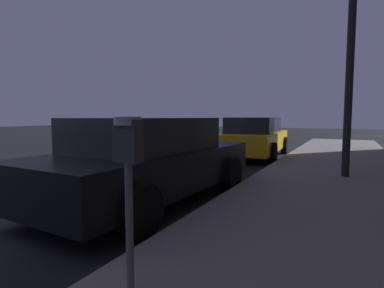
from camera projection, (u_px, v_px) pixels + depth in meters
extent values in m
cylinder|color=#59595B|center=(130.00, 229.00, 2.19)|extent=(0.06, 0.06, 0.98)
cube|color=#333333|center=(128.00, 141.00, 2.13)|extent=(0.19, 0.11, 0.30)
cylinder|color=#999EA5|center=(127.00, 121.00, 2.12)|extent=(0.19, 0.19, 0.06)
cube|color=black|center=(121.00, 135.00, 2.15)|extent=(0.01, 0.08, 0.11)
cube|color=black|center=(150.00, 168.00, 5.22)|extent=(2.04, 4.53, 0.64)
cube|color=#1E2328|center=(145.00, 135.00, 5.07)|extent=(1.72, 2.43, 0.56)
cylinder|color=black|center=(156.00, 166.00, 6.89)|extent=(0.25, 0.67, 0.66)
cylinder|color=black|center=(231.00, 174.00, 5.97)|extent=(0.25, 0.67, 0.66)
cylinder|color=black|center=(44.00, 192.00, 4.52)|extent=(0.25, 0.67, 0.66)
cylinder|color=black|center=(141.00, 211.00, 3.60)|extent=(0.25, 0.67, 0.66)
cube|color=gold|center=(255.00, 141.00, 11.07)|extent=(1.96, 4.68, 0.64)
cube|color=#1E2328|center=(254.00, 125.00, 10.86)|extent=(1.65, 2.60, 0.56)
cylinder|color=black|center=(241.00, 144.00, 12.74)|extent=(0.25, 0.67, 0.66)
cylinder|color=black|center=(284.00, 145.00, 12.03)|extent=(0.25, 0.67, 0.66)
cylinder|color=black|center=(219.00, 150.00, 10.15)|extent=(0.25, 0.67, 0.66)
cylinder|color=black|center=(272.00, 153.00, 9.44)|extent=(0.25, 0.67, 0.66)
cylinder|color=black|center=(351.00, 53.00, 6.43)|extent=(0.16, 0.16, 5.30)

